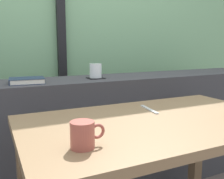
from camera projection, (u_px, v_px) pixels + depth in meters
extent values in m
cube|color=#7AAD7F|center=(61.00, 2.00, 2.23)|extent=(4.80, 0.08, 2.80)
cube|color=black|center=(61.00, 13.00, 2.17)|extent=(0.07, 0.05, 2.60)
cube|color=#38383D|center=(93.00, 138.00, 1.75)|extent=(2.80, 0.38, 0.82)
cube|color=brown|center=(196.00, 154.00, 1.65)|extent=(0.06, 0.06, 0.68)
cube|color=#846647|center=(156.00, 123.00, 1.11)|extent=(1.15, 0.67, 0.03)
cube|color=black|center=(96.00, 78.00, 1.67)|extent=(0.10, 0.10, 0.00)
cylinder|color=white|center=(96.00, 71.00, 1.66)|extent=(0.08, 0.08, 0.09)
cylinder|color=#CC4C38|center=(96.00, 72.00, 1.66)|extent=(0.07, 0.07, 0.07)
cube|color=#1E2D47|center=(27.00, 83.00, 1.46)|extent=(0.20, 0.16, 0.00)
cube|color=silver|center=(27.00, 81.00, 1.46)|extent=(0.19, 0.16, 0.02)
cube|color=#1E2D47|center=(27.00, 78.00, 1.45)|extent=(0.20, 0.16, 0.00)
cube|color=#1E2D47|center=(9.00, 81.00, 1.42)|extent=(0.02, 0.15, 0.03)
cube|color=silver|center=(149.00, 109.00, 1.26)|extent=(0.04, 0.17, 0.01)
cylinder|color=#9E4C42|center=(82.00, 135.00, 0.79)|extent=(0.08, 0.08, 0.08)
torus|color=#9E4C42|center=(97.00, 131.00, 0.81)|extent=(0.05, 0.01, 0.05)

